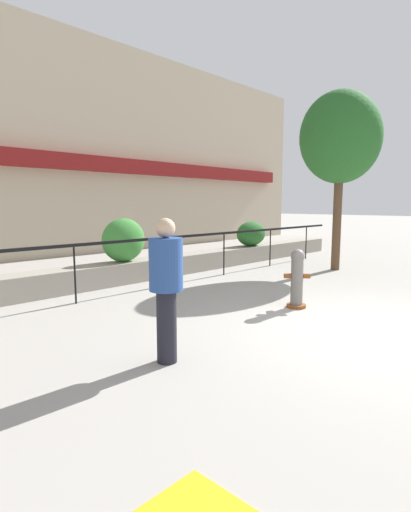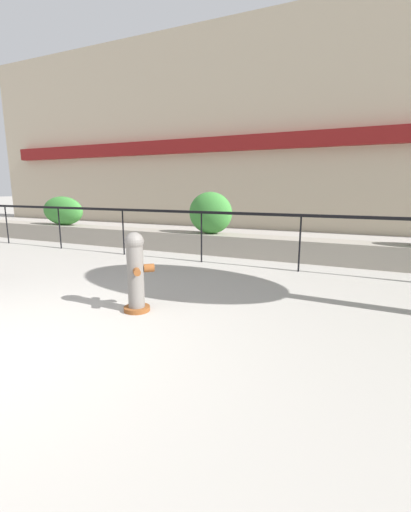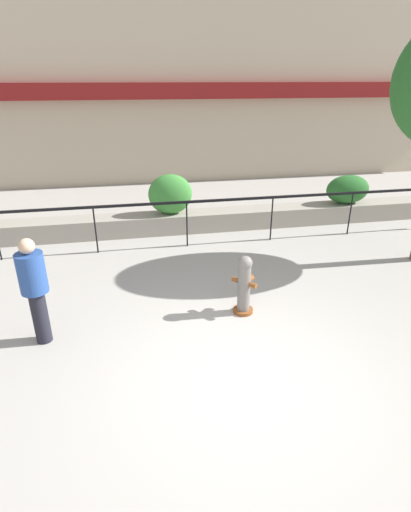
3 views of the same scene
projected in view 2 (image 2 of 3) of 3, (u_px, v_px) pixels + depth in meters
building_facade at (279, 126)px, 13.26m from camera, size 30.00×1.36×8.00m
planter_wall_low at (220, 244)px, 8.65m from camera, size 18.00×0.70×0.50m
fence_railing_segment at (201, 217)px, 7.52m from camera, size 15.00×0.05×1.15m
hedge_bush_0 at (63, 211)px, 10.66m from camera, size 1.55×0.57×0.88m
hedge_bush_1 at (210, 213)px, 8.61m from camera, size 1.14×0.68×1.05m
fire_hydrant at (136, 271)px, 4.56m from camera, size 0.50×0.50×1.08m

